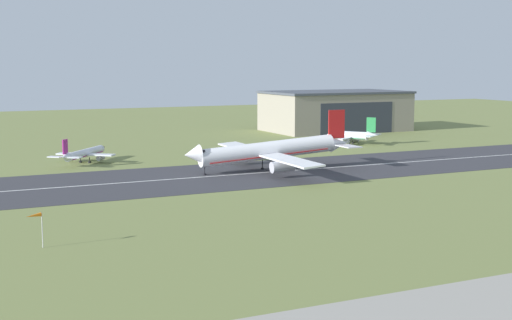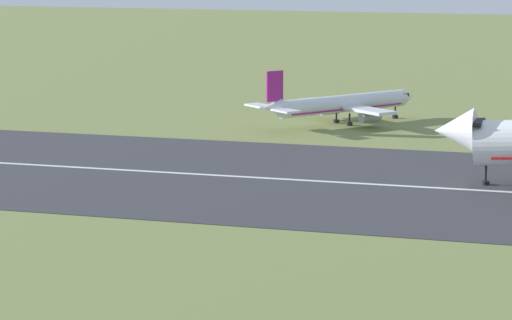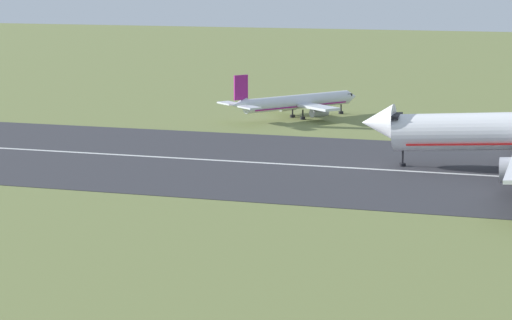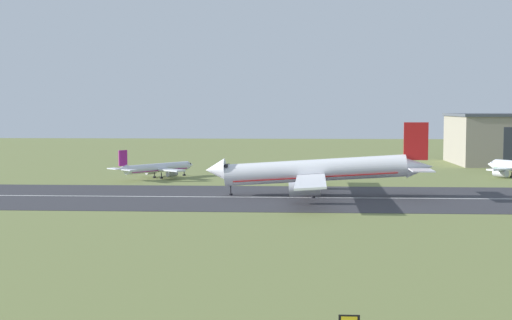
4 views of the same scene
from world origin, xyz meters
name	(u,v)px [view 2 (image 2 of 4)]	position (x,y,z in m)	size (l,w,h in m)	color
runway_strip	(463,190)	(0.00, 129.08, 0.03)	(454.01, 42.43, 0.06)	#333338
runway_centreline	(463,189)	(0.00, 129.08, 0.07)	(408.61, 0.70, 0.01)	silver
airplane_parked_centre	(342,104)	(-20.87, 167.77, 2.72)	(20.58, 23.71, 7.95)	silver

